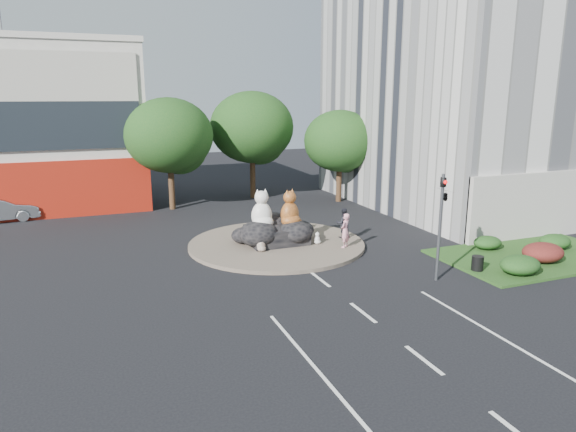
# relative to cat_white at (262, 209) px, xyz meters

# --- Properties ---
(ground) EXTENTS (120.00, 120.00, 0.00)m
(ground) POSITION_rel_cat_white_xyz_m (0.86, -10.02, -2.23)
(ground) COLOR black
(ground) RESTS_ON ground
(roundabout_island) EXTENTS (10.00, 10.00, 0.20)m
(roundabout_island) POSITION_rel_cat_white_xyz_m (0.86, -0.02, -2.13)
(roundabout_island) COLOR brown
(roundabout_island) RESTS_ON ground
(rock_plinth) EXTENTS (3.20, 2.60, 0.90)m
(rock_plinth) POSITION_rel_cat_white_xyz_m (0.86, -0.02, -1.58)
(rock_plinth) COLOR black
(rock_plinth) RESTS_ON roundabout_island
(grass_verge) EXTENTS (10.00, 6.00, 0.12)m
(grass_verge) POSITION_rel_cat_white_xyz_m (12.86, -7.02, -2.17)
(grass_verge) COLOR #1B4416
(grass_verge) RESTS_ON ground
(tree_left) EXTENTS (6.46, 6.46, 8.27)m
(tree_left) POSITION_rel_cat_white_xyz_m (-3.07, 12.04, 3.02)
(tree_left) COLOR #382314
(tree_left) RESTS_ON ground
(tree_mid) EXTENTS (6.84, 6.84, 8.76)m
(tree_mid) POSITION_rel_cat_white_xyz_m (3.93, 14.04, 3.33)
(tree_mid) COLOR #382314
(tree_mid) RESTS_ON ground
(tree_right) EXTENTS (5.70, 5.70, 7.30)m
(tree_right) POSITION_rel_cat_white_xyz_m (9.93, 10.04, 2.40)
(tree_right) COLOR #382314
(tree_right) RESTS_ON ground
(hedge_near_green) EXTENTS (2.00, 1.60, 0.90)m
(hedge_near_green) POSITION_rel_cat_white_xyz_m (9.86, -9.02, -1.66)
(hedge_near_green) COLOR #133E15
(hedge_near_green) RESTS_ON grass_verge
(hedge_red) EXTENTS (2.20, 1.76, 0.99)m
(hedge_red) POSITION_rel_cat_white_xyz_m (12.36, -8.02, -1.61)
(hedge_red) COLOR #461612
(hedge_red) RESTS_ON grass_verge
(hedge_mid_green) EXTENTS (1.80, 1.44, 0.81)m
(hedge_mid_green) POSITION_rel_cat_white_xyz_m (14.86, -6.52, -1.70)
(hedge_mid_green) COLOR #133E15
(hedge_mid_green) RESTS_ON grass_verge
(hedge_back_green) EXTENTS (1.60, 1.28, 0.72)m
(hedge_back_green) POSITION_rel_cat_white_xyz_m (11.36, -5.22, -1.75)
(hedge_back_green) COLOR #133E15
(hedge_back_green) RESTS_ON grass_verge
(traffic_light) EXTENTS (0.44, 1.24, 5.00)m
(traffic_light) POSITION_rel_cat_white_xyz_m (5.96, -8.03, 1.39)
(traffic_light) COLOR #595B60
(traffic_light) RESTS_ON ground
(street_lamp) EXTENTS (2.34, 0.22, 8.06)m
(street_lamp) POSITION_rel_cat_white_xyz_m (13.68, -2.02, 2.32)
(street_lamp) COLOR #595B60
(street_lamp) RESTS_ON ground
(cat_white) EXTENTS (1.43, 1.26, 2.26)m
(cat_white) POSITION_rel_cat_white_xyz_m (0.00, 0.00, 0.00)
(cat_white) COLOR silver
(cat_white) RESTS_ON rock_plinth
(cat_tabby) EXTENTS (1.64, 1.56, 2.15)m
(cat_tabby) POSITION_rel_cat_white_xyz_m (1.63, -0.12, -0.05)
(cat_tabby) COLOR #C27D28
(cat_tabby) RESTS_ON rock_plinth
(kitten_calico) EXTENTS (0.63, 0.57, 0.91)m
(kitten_calico) POSITION_rel_cat_white_xyz_m (-0.50, -1.34, -1.57)
(kitten_calico) COLOR beige
(kitten_calico) RESTS_ON roundabout_island
(kitten_white) EXTENTS (0.55, 0.56, 0.71)m
(kitten_white) POSITION_rel_cat_white_xyz_m (2.90, -1.15, -1.68)
(kitten_white) COLOR silver
(kitten_white) RESTS_ON roundabout_island
(pedestrian_pink) EXTENTS (0.83, 0.79, 1.91)m
(pedestrian_pink) POSITION_rel_cat_white_xyz_m (4.05, -2.31, -1.08)
(pedestrian_pink) COLOR pink
(pedestrian_pink) RESTS_ON roundabout_island
(pedestrian_dark) EXTENTS (0.95, 0.79, 1.77)m
(pedestrian_dark) POSITION_rel_cat_white_xyz_m (4.86, -0.51, -1.15)
(pedestrian_dark) COLOR black
(pedestrian_dark) RESTS_ON roundabout_island
(litter_bin) EXTENTS (0.73, 0.73, 0.71)m
(litter_bin) POSITION_rel_cat_white_xyz_m (8.36, -7.86, -1.75)
(litter_bin) COLOR black
(litter_bin) RESTS_ON grass_verge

